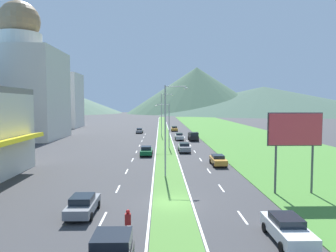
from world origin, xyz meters
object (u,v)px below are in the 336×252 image
car_5 (287,229)px  motorcycle_rider (128,226)px  car_4 (179,136)px  car_6 (218,160)px  car_0 (140,131)px  car_1 (184,147)px  street_lamp_far (163,112)px  street_lamp_near (168,125)px  car_7 (174,129)px  car_2 (146,151)px  car_3 (83,205)px  pickup_truck_0 (193,136)px  billboard_roadside (295,133)px  street_lamp_mid (167,123)px

car_5 → motorcycle_rider: motorcycle_rider is taller
car_5 → car_4: bearing=-176.6°
car_5 → car_6: car_5 is taller
car_0 → car_5: size_ratio=1.00×
car_1 → motorcycle_rider: motorcycle_rider is taller
street_lamp_far → motorcycle_rider: size_ratio=5.45×
street_lamp_near → car_7: street_lamp_near is taller
street_lamp_far → car_0: (-6.58, 8.96, -5.48)m
car_6 → motorcycle_rider: 25.33m
car_2 → car_3: bearing=172.7°
car_1 → car_7: (0.17, 42.95, -0.04)m
car_5 → car_3: bearing=-110.4°
street_lamp_far → pickup_truck_0: (6.92, -10.13, -5.23)m
street_lamp_near → car_5: bearing=-68.5°
car_6 → motorcycle_rider: size_ratio=2.27×
billboard_roadside → car_0: bearing=106.3°
car_1 → car_6: 12.89m
street_lamp_mid → pickup_truck_0: street_lamp_mid is taller
pickup_truck_0 → street_lamp_mid: bearing=-25.4°
street_lamp_near → billboard_roadside: 13.61m
car_4 → car_6: (3.45, -31.01, -0.06)m
car_3 → car_7: (10.14, 74.39, -0.01)m
car_2 → car_5: 34.22m
car_3 → pickup_truck_0: 50.53m
car_0 → car_3: bearing=-179.9°
car_3 → car_6: (13.67, 19.10, -0.02)m
street_lamp_mid → car_6: size_ratio=1.84×
street_lamp_mid → car_2: 9.60m
street_lamp_far → car_1: street_lamp_far is taller
street_lamp_mid → car_0: bearing=102.7°
billboard_roadside → street_lamp_near: bearing=147.9°
car_0 → car_1: car_1 is taller
car_1 → car_5: size_ratio=1.00×
street_lamp_near → car_1: 19.99m
car_3 → motorcycle_rider: 5.71m
street_lamp_mid → car_7: size_ratio=1.75×
car_4 → motorcycle_rider: (-6.40, -54.35, -0.06)m
street_lamp_near → car_5: 19.41m
car_1 → car_5: bearing=5.5°
car_0 → car_1: 37.75m
street_lamp_near → car_6: size_ratio=2.29×
car_3 → car_7: car_3 is taller
car_2 → car_4: size_ratio=1.00×
car_3 → car_4: (10.21, 50.10, 0.03)m
car_4 → billboard_roadside: bearing=10.0°
street_lamp_mid → car_2: size_ratio=1.81×
car_1 → car_4: 18.66m
street_lamp_far → pickup_truck_0: 13.34m
street_lamp_near → car_2: bearing=101.4°
street_lamp_far → car_5: street_lamp_far is taller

